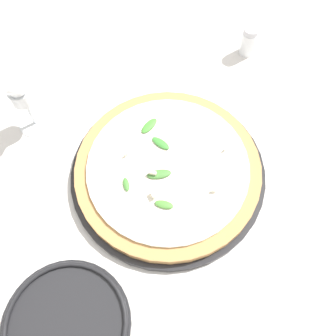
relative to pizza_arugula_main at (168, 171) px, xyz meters
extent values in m
plane|color=silver|center=(0.02, -0.03, -0.02)|extent=(6.00, 6.00, 0.00)
cylinder|color=black|center=(0.00, 0.00, -0.01)|extent=(0.35, 0.35, 0.01)
cylinder|color=#B7844C|center=(0.00, 0.00, 0.00)|extent=(0.33, 0.33, 0.02)
cylinder|color=silver|center=(0.00, 0.00, 0.02)|extent=(0.28, 0.28, 0.01)
ellipsoid|color=#498434|center=(0.07, -0.01, 0.02)|extent=(0.02, 0.03, 0.01)
ellipsoid|color=#3B8632|center=(-0.05, -0.01, 0.02)|extent=(0.03, 0.04, 0.01)
ellipsoid|color=#447C35|center=(0.02, -0.02, 0.02)|extent=(0.02, 0.04, 0.01)
ellipsoid|color=#448334|center=(0.03, -0.07, 0.02)|extent=(0.03, 0.02, 0.01)
ellipsoid|color=#448E33|center=(-0.08, -0.03, 0.02)|extent=(0.04, 0.04, 0.01)
cube|color=#EFE5C6|center=(0.06, -0.02, 0.03)|extent=(0.01, 0.01, 0.01)
cube|color=#EFE5C6|center=(0.02, -0.03, 0.03)|extent=(0.01, 0.01, 0.01)
cube|color=#EFE5C6|center=(-0.02, -0.07, 0.03)|extent=(0.01, 0.01, 0.00)
cube|color=#EFE5C6|center=(0.05, 0.08, 0.03)|extent=(0.00, 0.01, 0.00)
cube|color=#EFE5C6|center=(-0.03, 0.10, 0.03)|extent=(0.01, 0.01, 0.00)
cylinder|color=white|center=(-0.12, -0.25, -0.01)|extent=(0.06, 0.06, 0.00)
cylinder|color=white|center=(-0.12, -0.25, 0.02)|extent=(0.01, 0.01, 0.07)
cone|color=white|center=(-0.12, -0.25, 0.09)|extent=(0.08, 0.08, 0.08)
cylinder|color=white|center=(-0.12, -0.25, 0.07)|extent=(0.04, 0.04, 0.03)
cylinder|color=black|center=(0.25, -0.16, -0.01)|extent=(0.20, 0.20, 0.01)
torus|color=black|center=(0.25, -0.16, 0.00)|extent=(0.19, 0.19, 0.01)
cylinder|color=silver|center=(-0.29, 0.17, 0.01)|extent=(0.03, 0.03, 0.06)
cylinder|color=#B7B7BF|center=(-0.29, 0.17, 0.04)|extent=(0.03, 0.03, 0.01)
camera|label=1|loc=(0.30, -0.01, 0.63)|focal=42.00mm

